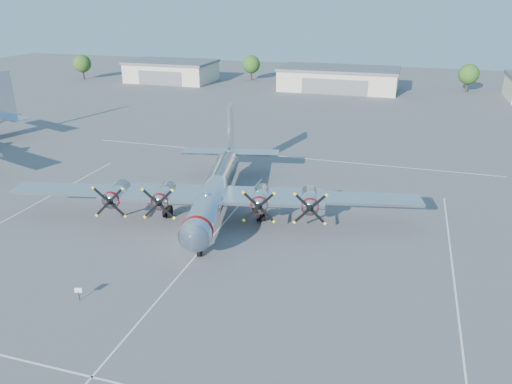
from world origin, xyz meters
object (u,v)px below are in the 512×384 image
(tree_west, at_px, (251,64))
(hangar_center, at_px, (339,79))
(main_bomber_b29, at_px, (217,212))
(info_placard, at_px, (78,292))
(tree_far_west, at_px, (82,64))
(tree_east, at_px, (469,74))
(hangar_west, at_px, (172,71))

(tree_west, bearing_deg, hangar_center, -17.82)
(main_bomber_b29, relative_size, info_placard, 38.13)
(tree_far_west, distance_m, tree_west, 46.57)
(hangar_center, distance_m, tree_west, 26.30)
(tree_east, bearing_deg, info_placard, -109.12)
(tree_west, xyz_separation_m, info_placard, (19.25, -105.08, -3.45))
(main_bomber_b29, bearing_deg, hangar_center, 76.59)
(tree_west, bearing_deg, tree_east, -2.08)
(tree_far_west, distance_m, info_placard, 113.16)
(hangar_center, xyz_separation_m, tree_east, (30.00, 6.04, 1.51))
(tree_west, height_order, main_bomber_b29, tree_west)
(hangar_west, relative_size, hangar_center, 0.79)
(main_bomber_b29, bearing_deg, hangar_west, 106.79)
(tree_west, distance_m, main_bomber_b29, 89.50)
(info_placard, bearing_deg, hangar_west, 97.79)
(hangar_center, distance_m, main_bomber_b29, 78.35)
(tree_west, distance_m, tree_east, 55.04)
(hangar_center, height_order, main_bomber_b29, hangar_center)
(tree_far_west, relative_size, main_bomber_b29, 0.16)
(tree_far_west, distance_m, main_bomber_b29, 101.01)
(tree_west, bearing_deg, hangar_west, -158.11)
(main_bomber_b29, distance_m, info_placard, 19.21)
(hangar_west, relative_size, info_placard, 20.58)
(hangar_west, distance_m, tree_far_west, 25.36)
(tree_far_west, xyz_separation_m, tree_east, (100.00, 10.00, 0.00))
(tree_far_west, bearing_deg, hangar_west, 9.01)
(hangar_center, xyz_separation_m, tree_far_west, (-70.00, -3.96, 1.51))
(hangar_west, bearing_deg, tree_east, 4.60)
(tree_far_west, bearing_deg, main_bomber_b29, -47.42)
(hangar_west, bearing_deg, tree_west, 21.89)
(hangar_west, distance_m, main_bomber_b29, 89.49)
(hangar_west, distance_m, tree_east, 75.26)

